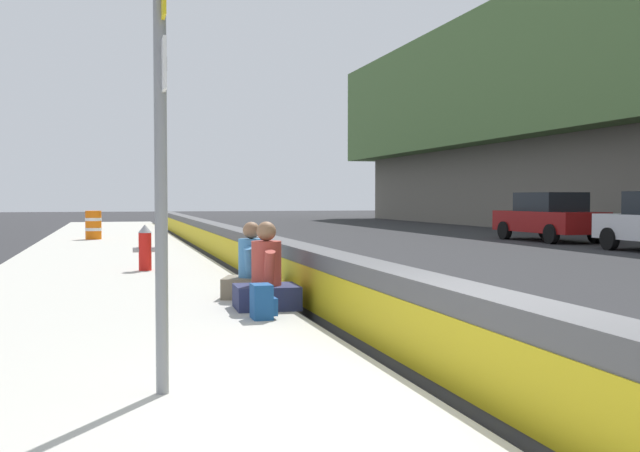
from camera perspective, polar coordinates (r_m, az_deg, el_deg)
The scene contains 10 objects.
ground_plane at distance 5.67m, azimuth 12.96°, elevation -13.54°, with size 160.00×160.00×0.00m, color #2B2B2D.
sidewalk_strip at distance 5.02m, azimuth -15.78°, elevation -14.84°, with size 80.00×4.40×0.14m, color #B5B2A8.
jersey_barrier at distance 5.57m, azimuth 12.96°, elevation -9.34°, with size 76.00×0.45×0.85m.
route_sign_post at distance 5.47m, azimuth -11.90°, elevation 9.51°, with size 0.44×0.09×3.60m.
fire_hydrant at distance 14.75m, azimuth -13.07°, elevation -1.55°, with size 0.26×0.46×0.88m.
seated_person_foreground at distance 9.49m, azimuth -4.06°, elevation -4.19°, with size 0.70×0.80×1.09m.
seated_person_middle at distance 10.55m, azimuth -5.20°, elevation -3.61°, with size 0.85×0.92×1.05m.
backpack at distance 8.70m, azimuth -4.36°, elevation -5.73°, with size 0.32×0.28×0.40m.
construction_barrel at distance 26.23m, azimuth -16.73°, elevation 0.08°, with size 0.54×0.54×0.95m.
parked_car_fourth at distance 27.58m, azimuth 16.89°, elevation 0.68°, with size 4.56×2.07×1.71m.
Camera 1 is at (-4.80, 2.61, 1.53)m, focal length 42.40 mm.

